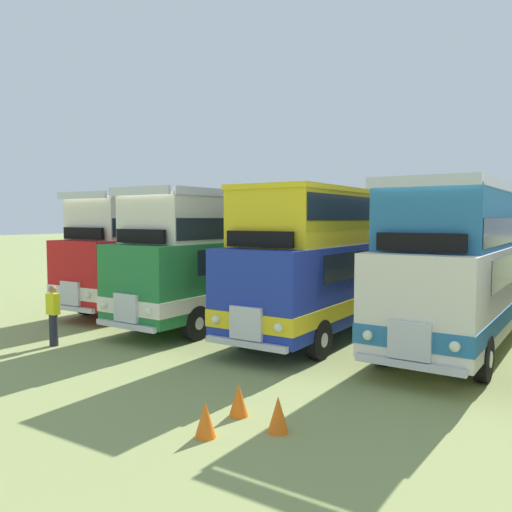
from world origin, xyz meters
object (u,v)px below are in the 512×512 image
Objects in this scene: bus_third_in_row at (337,254)px; bus_fourth_in_row at (469,261)px; bus_second_in_row at (242,252)px; cone_mid_row at (205,419)px; bus_first_in_row at (169,249)px; cone_far_end at (278,414)px; cone_near_end at (239,400)px; marshal_person at (53,315)px.

bus_fourth_in_row reaches higher than bus_third_in_row.
bus_second_in_row is 18.63× the size of cone_mid_row.
bus_third_in_row is (3.91, -0.23, 0.11)m from bus_second_in_row.
bus_second_in_row is at bearing -4.47° from bus_first_in_row.
bus_fourth_in_row reaches higher than cone_mid_row.
cone_near_end is at bearing 166.68° from cone_far_end.
cone_mid_row is 7.92m from marshal_person.
marshal_person is at bearing -105.31° from bus_second_in_row.
cone_near_end is at bearing -104.89° from bus_fourth_in_row.
bus_second_in_row is at bearing -177.47° from bus_fourth_in_row.
marshal_person is at bearing 169.11° from cone_near_end.
bus_second_in_row reaches higher than marshal_person.
bus_third_in_row is (7.84, -0.54, 0.12)m from bus_first_in_row.
bus_fourth_in_row is 17.55× the size of cone_far_end.
bus_second_in_row is 1.02× the size of bus_fourth_in_row.
cone_far_end is (2.63, -8.17, -2.16)m from bus_third_in_row.
bus_first_in_row is at bearing 140.26° from cone_far_end.
bus_second_in_row is 3.92m from bus_third_in_row.
bus_third_in_row is 8.39m from cone_near_end.
bus_third_in_row is 0.96× the size of bus_fourth_in_row.
cone_far_end is 8.57m from marshal_person.
bus_first_in_row reaches higher than cone_near_end.
cone_far_end is at bearing -11.18° from marshal_person.
cone_mid_row is (5.65, -9.23, -2.06)m from bus_second_in_row.
bus_first_in_row is 13.77m from cone_far_end.
cone_near_end is at bearing -78.21° from bus_third_in_row.
cone_far_end is (-1.28, -8.74, -2.05)m from bus_fourth_in_row.
cone_far_end is 0.36× the size of marshal_person.
bus_first_in_row is at bearing 106.42° from marshal_person.
bus_fourth_in_row is 12.08m from marshal_person.
bus_first_in_row is at bearing 176.08° from bus_third_in_row.
bus_fourth_in_row is 18.21× the size of cone_mid_row.
bus_third_in_row is at bearing 48.49° from marshal_person.
bus_fourth_in_row reaches higher than cone_far_end.
bus_first_in_row is 16.51× the size of cone_near_end.
marshal_person is (2.08, -7.05, -1.47)m from bus_first_in_row.
cone_mid_row is (9.57, -9.53, -2.05)m from bus_first_in_row.
bus_fourth_in_row is (3.92, 0.58, -0.11)m from bus_third_in_row.
bus_second_in_row is 7.14m from marshal_person.
bus_first_in_row is 15.86× the size of cone_far_end.
marshal_person is (-8.39, 1.66, 0.57)m from cone_far_end.
cone_far_end reaches higher than cone_mid_row.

